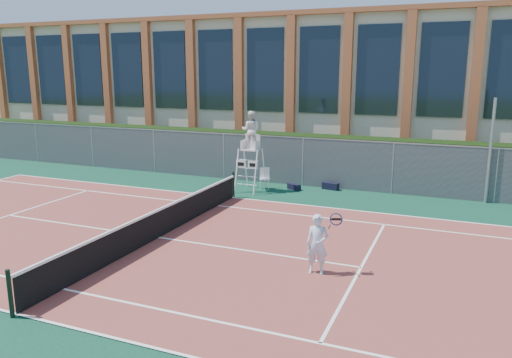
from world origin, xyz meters
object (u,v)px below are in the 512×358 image
at_px(plastic_chair, 265,177).
at_px(tennis_player, 317,244).
at_px(umpire_chair, 251,132).
at_px(steel_pole, 490,151).

bearing_deg(plastic_chair, tennis_player, -60.32).
distance_m(umpire_chair, tennis_player, 9.60).
bearing_deg(umpire_chair, tennis_player, -56.38).
xyz_separation_m(umpire_chair, plastic_chair, (0.43, 0.55, -2.03)).
distance_m(steel_pole, plastic_chair, 9.27).
bearing_deg(umpire_chair, steel_pole, 9.85).
relative_size(steel_pole, plastic_chair, 4.50).
bearing_deg(plastic_chair, steel_pole, 6.93).
relative_size(plastic_chair, tennis_player, 0.58).
height_order(steel_pole, umpire_chair, steel_pole).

